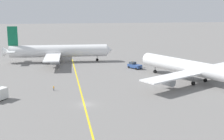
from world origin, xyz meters
name	(u,v)px	position (x,y,z in m)	size (l,w,h in m)	color
ground_plane	(86,104)	(0.00, 0.00, 0.00)	(600.00, 600.00, 0.00)	slate
taxiway_stripe	(81,94)	(-1.03, 10.00, 0.00)	(0.50, 120.00, 0.01)	yellow
airliner_at_gate_left	(58,51)	(-10.48, 64.18, 5.02)	(49.40, 45.11, 16.51)	white
airliner_being_pushed	(194,69)	(38.29, 20.87, 4.86)	(45.07, 44.58, 15.50)	white
pushback_tug	(134,65)	(21.95, 46.04, 1.26)	(6.55, 8.36, 2.96)	#2D4C8C
ground_crew_marshaller_foreground	(54,88)	(-9.69, 15.19, 0.83)	(0.36, 0.36, 1.60)	#4C4C51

